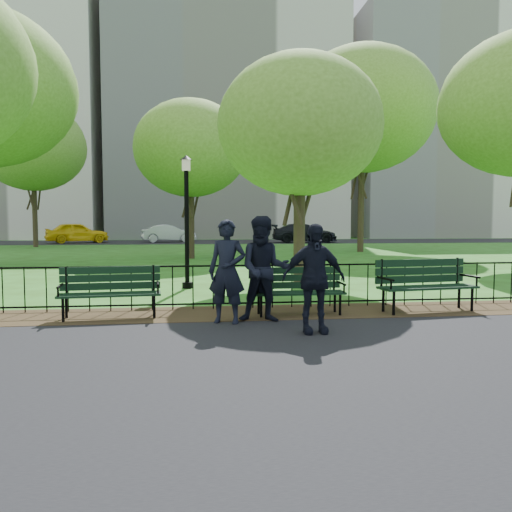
{
  "coord_description": "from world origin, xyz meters",
  "views": [
    {
      "loc": [
        -1.32,
        -7.92,
        1.77
      ],
      "look_at": [
        -0.2,
        1.5,
        1.11
      ],
      "focal_mm": 35.0,
      "sensor_mm": 36.0,
      "label": 1
    }
  ],
  "objects": [
    {
      "name": "tree_far_c",
      "position": [
        -1.56,
        15.87,
        5.16
      ],
      "size": [
        5.34,
        5.34,
        7.44
      ],
      "color": "#2D2116",
      "rests_on": "ground"
    },
    {
      "name": "person_right",
      "position": [
        0.5,
        -0.32,
        0.87
      ],
      "size": [
        1.03,
        0.46,
        1.72
      ],
      "primitive_type": "imported",
      "rotation": [
        0.0,
        0.0,
        0.04
      ],
      "color": "black",
      "rests_on": "asphalt_path"
    },
    {
      "name": "far_street",
      "position": [
        0.0,
        35.0,
        0.01
      ],
      "size": [
        70.0,
        9.0,
        0.01
      ],
      "primitive_type": "cube",
      "color": "black",
      "rests_on": "ground"
    },
    {
      "name": "dirt_strip",
      "position": [
        0.0,
        1.5,
        0.01
      ],
      "size": [
        60.0,
        1.6,
        0.01
      ],
      "primitive_type": "cube",
      "color": "#312414",
      "rests_on": "ground"
    },
    {
      "name": "apartment_mid",
      "position": [
        2.0,
        48.0,
        15.0
      ],
      "size": [
        24.0,
        15.0,
        30.0
      ],
      "primitive_type": "cube",
      "color": "silver",
      "rests_on": "ground"
    },
    {
      "name": "tree_far_e",
      "position": [
        8.08,
        19.93,
        8.06
      ],
      "size": [
        8.33,
        8.33,
        11.6
      ],
      "color": "#2D2116",
      "rests_on": "ground"
    },
    {
      "name": "park_bench_left_a",
      "position": [
        -2.89,
        1.35,
        0.58
      ],
      "size": [
        1.84,
        0.72,
        1.02
      ],
      "rotation": [
        0.0,
        0.0,
        0.09
      ],
      "color": "black",
      "rests_on": "ground"
    },
    {
      "name": "apartment_east",
      "position": [
        26.0,
        48.0,
        12.0
      ],
      "size": [
        20.0,
        15.0,
        24.0
      ],
      "primitive_type": "cube",
      "color": "white",
      "rests_on": "ground"
    },
    {
      "name": "lamppost",
      "position": [
        -1.57,
        5.29,
        1.89
      ],
      "size": [
        0.31,
        0.31,
        3.48
      ],
      "color": "black",
      "rests_on": "ground"
    },
    {
      "name": "sedan_dark",
      "position": [
        7.53,
        32.51,
        0.79
      ],
      "size": [
        5.47,
        2.5,
        1.55
      ],
      "primitive_type": "imported",
      "rotation": [
        0.0,
        0.0,
        1.51
      ],
      "color": "black",
      "rests_on": "far_street"
    },
    {
      "name": "ground",
      "position": [
        0.0,
        0.0,
        0.0
      ],
      "size": [
        120.0,
        120.0,
        0.0
      ],
      "primitive_type": "plane",
      "color": "#2E5917"
    },
    {
      "name": "iron_fence",
      "position": [
        0.0,
        2.0,
        0.5
      ],
      "size": [
        24.06,
        0.06,
        1.0
      ],
      "color": "black",
      "rests_on": "ground"
    },
    {
      "name": "tree_far_w",
      "position": [
        -12.3,
        27.82,
        6.8
      ],
      "size": [
        7.03,
        7.03,
        9.8
      ],
      "color": "#2D2116",
      "rests_on": "ground"
    },
    {
      "name": "park_bench_right_a",
      "position": [
        3.11,
        1.32,
        0.63
      ],
      "size": [
        2.01,
        0.86,
        1.11
      ],
      "rotation": [
        0.0,
        0.0,
        0.14
      ],
      "color": "black",
      "rests_on": "ground"
    },
    {
      "name": "tree_near_e",
      "position": [
        1.52,
        5.71,
        4.38
      ],
      "size": [
        4.53,
        4.53,
        6.31
      ],
      "color": "#2D2116",
      "rests_on": "ground"
    },
    {
      "name": "taxi",
      "position": [
        -10.92,
        33.88,
        0.84
      ],
      "size": [
        5.26,
        3.59,
        1.66
      ],
      "primitive_type": "imported",
      "rotation": [
        0.0,
        0.0,
        1.94
      ],
      "color": "yellow",
      "rests_on": "far_street"
    },
    {
      "name": "person_left",
      "position": [
        -0.8,
        0.61,
        0.91
      ],
      "size": [
        0.76,
        0.62,
        1.79
      ],
      "primitive_type": "imported",
      "rotation": [
        0.0,
        0.0,
        -0.32
      ],
      "color": "black",
      "rests_on": "asphalt_path"
    },
    {
      "name": "park_bench_main",
      "position": [
        0.26,
        1.19,
        0.6
      ],
      "size": [
        1.79,
        0.55,
        0.97
      ],
      "rotation": [
        0.0,
        0.0,
        0.01
      ],
      "color": "black",
      "rests_on": "ground"
    },
    {
      "name": "asphalt_path",
      "position": [
        0.0,
        -3.4,
        0.01
      ],
      "size": [
        60.0,
        9.2,
        0.01
      ],
      "primitive_type": "cube",
      "color": "black",
      "rests_on": "ground"
    },
    {
      "name": "person_mid",
      "position": [
        -0.15,
        0.65,
        0.94
      ],
      "size": [
        0.95,
        0.58,
        1.85
      ],
      "primitive_type": "imported",
      "rotation": [
        0.0,
        0.0,
        -0.13
      ],
      "color": "black",
      "rests_on": "asphalt_path"
    },
    {
      "name": "sedan_silver",
      "position": [
        -3.67,
        34.37,
        0.75
      ],
      "size": [
        4.67,
        2.34,
        1.47
      ],
      "primitive_type": "imported",
      "rotation": [
        0.0,
        0.0,
        1.75
      ],
      "color": "#B5B7BD",
      "rests_on": "far_street"
    }
  ]
}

